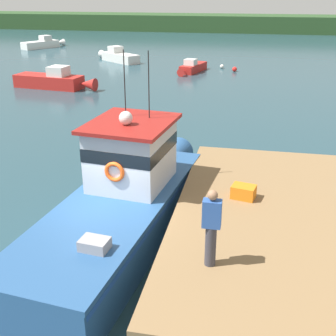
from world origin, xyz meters
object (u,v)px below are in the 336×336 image
Objects in this scene: deckhand_by_the_boat at (211,227)px; moored_boat_far_left at (54,81)px; moored_boat_near_channel at (192,68)px; moored_boat_outer_mooring at (118,56)px; mooring_buoy_spare_mooring at (222,66)px; moored_boat_off_the_point at (43,44)px; main_fishing_boat at (124,199)px; mooring_buoy_inshore at (235,69)px; crate_single_far at (243,192)px.

deckhand_by_the_boat is 0.27× the size of moored_boat_far_left.
moored_boat_near_channel is at bearing 99.16° from deckhand_by_the_boat.
mooring_buoy_spare_mooring is (9.69, -1.87, -0.29)m from moored_boat_outer_mooring.
moored_boat_near_channel is at bearing -28.87° from moored_boat_outer_mooring.
moored_boat_off_the_point is 1.18× the size of moored_boat_near_channel.
moored_boat_far_left is at bearing -136.52° from moored_boat_near_channel.
moored_boat_near_channel is (18.67, -11.82, -0.09)m from moored_boat_off_the_point.
main_fishing_boat is 4.02m from deckhand_by_the_boat.
deckhand_by_the_boat is (2.64, -2.84, 1.05)m from main_fishing_boat.
mooring_buoy_inshore is at bearing -16.46° from moored_boat_outer_mooring.
moored_boat_off_the_point is 22.99m from mooring_buoy_spare_mooring.
crate_single_far is at bearing -86.31° from mooring_buoy_inshore.
moored_boat_outer_mooring is 14.56× the size of mooring_buoy_spare_mooring.
crate_single_far is 0.12× the size of moored_boat_off_the_point.
moored_boat_near_channel is at bearing 94.20° from main_fishing_boat.
crate_single_far is 25.61m from mooring_buoy_inshore.
moored_boat_outer_mooring is (-12.47, 28.73, -0.91)m from crate_single_far.
crate_single_far is 21.41m from moored_boat_far_left.
moored_boat_outer_mooring reaches higher than mooring_buoy_spare_mooring.
mooring_buoy_inshore is at bearing 36.96° from moored_boat_far_left.
moored_boat_far_left is (-12.69, 19.95, -1.55)m from deckhand_by_the_boat.
main_fishing_boat is 25.88m from mooring_buoy_inshore.
mooring_buoy_inshore is (10.83, -3.20, -0.26)m from moored_boat_outer_mooring.
moored_boat_off_the_point is (-20.50, 36.73, -0.55)m from main_fishing_boat.
moored_boat_near_channel is at bearing 43.48° from moored_boat_far_left.
deckhand_by_the_boat is at bearing -99.61° from crate_single_far.
moored_boat_far_left is 11.33m from moored_boat_near_channel.
moored_boat_far_left reaches higher than mooring_buoy_spare_mooring.
mooring_buoy_inshore reaches higher than mooring_buoy_spare_mooring.
moored_boat_outer_mooring is 9.88m from mooring_buoy_spare_mooring.
mooring_buoy_inshore is (-1.11, 28.66, -1.86)m from deckhand_by_the_boat.
moored_boat_far_left is at bearing -61.94° from moored_boat_off_the_point.
deckhand_by_the_boat is 0.32× the size of moored_boat_off_the_point.
deckhand_by_the_boat is 0.38× the size of moored_boat_near_channel.
crate_single_far is at bearing -51.81° from moored_boat_far_left.
moored_boat_outer_mooring reaches higher than mooring_buoy_inshore.
moored_boat_far_left is at bearing -93.62° from moored_boat_outer_mooring.
moored_boat_near_channel is 13.01× the size of mooring_buoy_spare_mooring.
mooring_buoy_spare_mooring is (10.45, 10.04, -0.35)m from moored_boat_far_left.
main_fishing_boat is 25.46× the size of mooring_buoy_inshore.
main_fishing_boat is at bearing -59.57° from moored_boat_far_left.
moored_boat_off_the_point is 24.58m from mooring_buoy_inshore.
deckhand_by_the_boat reaches higher than moored_boat_off_the_point.
moored_boat_near_channel is (8.22, 7.80, -0.14)m from moored_boat_far_left.
deckhand_by_the_boat is at bearing -59.67° from moored_boat_off_the_point.
moored_boat_far_left is 15.21× the size of mooring_buoy_inshore.
deckhand_by_the_boat is 23.70m from moored_boat_far_left.
moored_boat_far_left is 1.17× the size of moored_boat_off_the_point.
crate_single_far is 31.33m from moored_boat_outer_mooring.
mooring_buoy_inshore is (11.58, 8.71, -0.32)m from moored_boat_far_left.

